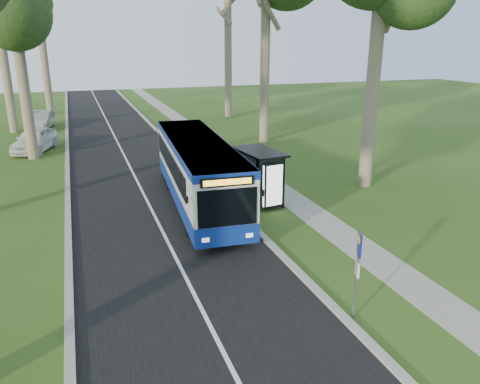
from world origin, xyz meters
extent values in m
plane|color=#304C17|center=(0.00, 0.00, 0.00)|extent=(120.00, 120.00, 0.00)
cube|color=black|center=(-3.50, 10.00, 0.01)|extent=(7.00, 100.00, 0.02)
cube|color=#9E9B93|center=(0.00, 10.00, 0.06)|extent=(0.25, 100.00, 0.12)
cube|color=#9E9B93|center=(-7.00, 10.00, 0.06)|extent=(0.25, 100.00, 0.12)
cube|color=white|center=(-3.50, 10.00, 0.02)|extent=(0.12, 100.00, 0.00)
cube|color=gray|center=(3.00, 10.00, 0.01)|extent=(1.50, 100.00, 0.02)
cube|color=white|center=(-1.29, 6.16, 1.64)|extent=(3.13, 11.24, 2.64)
cube|color=navy|center=(-1.29, 6.16, 0.69)|extent=(3.16, 11.27, 0.74)
cube|color=navy|center=(-1.29, 6.16, 2.81)|extent=(3.16, 11.27, 0.30)
cube|color=black|center=(-1.29, 0.59, 1.76)|extent=(2.08, 0.20, 1.34)
cube|color=yellow|center=(-1.29, 0.55, 2.68)|extent=(1.66, 0.14, 0.20)
cube|color=black|center=(-1.29, 0.66, 0.46)|extent=(2.22, 0.28, 0.28)
cylinder|color=black|center=(-2.33, 2.73, 0.48)|extent=(0.33, 0.98, 0.96)
cylinder|color=black|center=(-0.26, 2.73, 0.48)|extent=(0.33, 0.98, 0.96)
cylinder|color=black|center=(-2.33, 9.39, 0.48)|extent=(0.33, 0.98, 0.96)
cylinder|color=black|center=(-0.26, 9.39, 0.48)|extent=(0.33, 0.98, 0.96)
cylinder|color=gray|center=(0.30, -4.26, 1.26)|extent=(0.08, 0.08, 2.52)
cube|color=#0D1496|center=(0.30, -4.26, 2.17)|extent=(0.16, 0.34, 0.62)
cylinder|color=yellow|center=(0.27, -4.26, 2.32)|extent=(0.09, 0.21, 0.22)
cube|color=white|center=(0.30, -4.26, 1.46)|extent=(0.15, 0.30, 0.40)
cube|color=black|center=(1.98, 4.30, 1.17)|extent=(0.10, 0.10, 2.33)
cube|color=black|center=(1.98, 6.69, 1.17)|extent=(0.10, 0.10, 2.33)
cube|color=black|center=(1.40, 5.49, 2.39)|extent=(1.89, 3.02, 0.11)
cube|color=silver|center=(2.06, 5.49, 1.26)|extent=(0.35, 2.37, 1.87)
cube|color=black|center=(1.40, 4.19, 1.17)|extent=(0.99, 0.27, 2.05)
cube|color=white|center=(1.40, 4.10, 1.17)|extent=(0.79, 0.12, 1.82)
cube|color=black|center=(1.68, 5.77, 0.42)|extent=(0.57, 1.71, 0.06)
cylinder|color=black|center=(1.48, 7.15, 0.47)|extent=(0.52, 0.52, 0.94)
cylinder|color=black|center=(1.48, 7.15, 0.96)|extent=(0.56, 0.56, 0.05)
imported|color=silver|center=(-8.98, 20.12, 0.80)|extent=(3.23, 5.02, 1.59)
imported|color=#999CA0|center=(-8.96, 28.96, 0.73)|extent=(2.15, 4.63, 1.47)
cylinder|color=#7A6B56|center=(-9.00, 18.00, 5.36)|extent=(0.67, 0.67, 10.72)
cylinder|color=#7A6B56|center=(-11.00, 28.00, 5.68)|extent=(0.68, 0.68, 11.36)
cylinder|color=#7A6B56|center=(-8.50, 38.00, 6.24)|extent=(0.72, 0.72, 12.47)
cylinder|color=#7A6B56|center=(7.50, 6.00, 5.35)|extent=(0.67, 0.67, 10.69)
cylinder|color=#7A6B56|center=(6.80, 18.00, 5.54)|extent=(0.68, 0.68, 11.09)
cylinder|color=#7A6B56|center=(8.00, 30.00, 5.87)|extent=(0.70, 0.70, 11.74)
camera|label=1|loc=(-6.31, -13.63, 7.22)|focal=35.00mm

